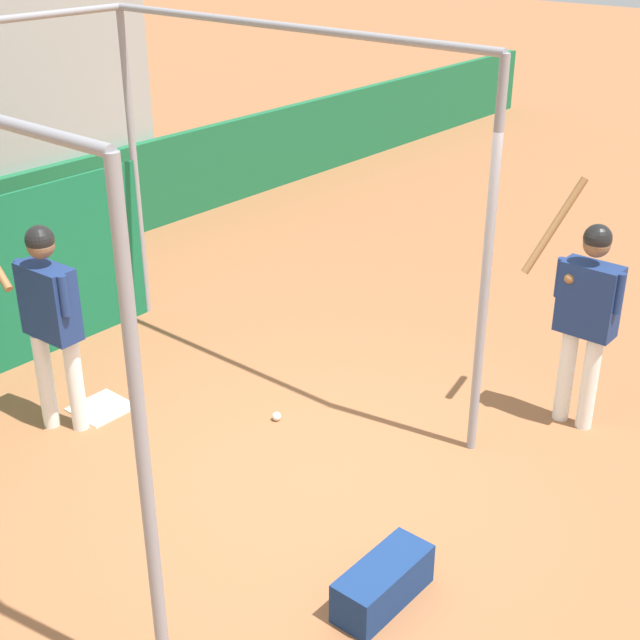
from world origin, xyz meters
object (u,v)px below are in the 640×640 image
object	(u,v)px
equipment_bag	(383,583)
baseball	(277,416)
player_batter	(48,310)
player_waiting	(586,308)

from	to	relation	value
equipment_bag	baseball	world-z (taller)	equipment_bag
player_batter	equipment_bag	world-z (taller)	player_batter
equipment_bag	baseball	size ratio (longest dim) A/B	9.46
player_waiting	equipment_bag	world-z (taller)	player_waiting
player_batter	player_waiting	distance (m)	4.14
player_waiting	equipment_bag	xyz separation A→B (m)	(-2.65, -0.05, -0.89)
equipment_bag	baseball	distance (m)	2.20
player_waiting	baseball	distance (m)	2.62
player_waiting	equipment_bag	bearing A→B (deg)	90.41
player_batter	equipment_bag	size ratio (longest dim) A/B	2.68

